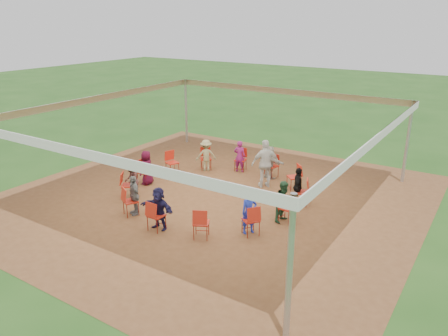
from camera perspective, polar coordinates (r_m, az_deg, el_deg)
The scene contains 29 objects.
ground at distance 14.78m, azimuth -1.26°, elevation -3.84°, with size 80.00×80.00×0.00m, color #234D18.
dirt_patch at distance 14.77m, azimuth -1.26°, elevation -3.82°, with size 13.00×13.00×0.00m, color brown.
tent at distance 14.02m, azimuth -1.33°, elevation 5.12°, with size 10.33×10.33×3.00m.
chair_0 at distance 13.01m, azimuth 8.26°, elevation -5.19°, with size 0.42×0.44×0.90m, color red, non-canonical shape.
chair_1 at distance 14.22m, azimuth 10.06°, elevation -3.12°, with size 0.42×0.44×0.90m, color red, non-canonical shape.
chair_2 at distance 15.49m, azimuth 9.13°, elevation -1.20°, with size 0.42×0.44×0.90m, color red, non-canonical shape.
chair_3 at distance 16.53m, azimuth 6.24°, elevation 0.25°, with size 0.42×0.44×0.90m, color red, non-canonical shape.
chair_4 at distance 17.16m, azimuth 2.17°, elevation 1.07°, with size 0.42×0.44×0.90m, color red, non-canonical shape.
chair_5 at distance 17.30m, azimuth -2.38°, elevation 1.22°, with size 0.42×0.44×0.90m, color red, non-canonical shape.
chair_6 at distance 16.92m, azimuth -6.78°, elevation 0.68°, with size 0.42×0.44×0.90m, color red, non-canonical shape.
chair_7 at distance 16.08m, azimuth -10.37°, elevation -0.50°, with size 0.42×0.44×0.90m, color red, non-canonical shape.
chair_8 at distance 14.90m, azimuth -12.41°, elevation -2.23°, with size 0.42×0.44×0.90m, color red, non-canonical shape.
chair_9 at distance 13.63m, azimuth -12.10°, elevation -4.28°, with size 0.42×0.44×0.90m, color red, non-canonical shape.
chair_10 at distance 12.55m, azimuth -8.84°, elevation -6.17°, with size 0.42×0.44×0.90m, color red, non-canonical shape.
chair_11 at distance 12.00m, azimuth -3.00°, elevation -7.19°, with size 0.42×0.44×0.90m, color red, non-canonical shape.
chair_12 at distance 12.17m, azimuth 3.52°, elevation -6.79°, with size 0.42×0.44×0.90m, color red, non-canonical shape.
person_seated_0 at distance 13.00m, azimuth 7.85°, elevation -4.32°, with size 0.61×0.35×1.25m, color #254F31.
person_seated_1 at distance 14.16m, azimuth 9.62°, elevation -2.40°, with size 0.73×0.38×1.25m, color black.
person_seated_2 at distance 16.38m, azimuth 5.99°, elevation 0.76°, with size 1.16×0.43×1.25m, color #AAA195.
person_seated_3 at distance 17.00m, azimuth 2.06°, elevation 1.54°, with size 0.46×0.30×1.25m, color #831A61.
person_seated_4 at distance 17.13m, azimuth -2.35°, elevation 1.68°, with size 0.81×0.40×1.25m, color #989160.
person_seated_5 at distance 15.95m, azimuth -10.06°, elevation 0.05°, with size 0.61×0.34×1.25m, color #43091F.
person_seated_6 at distance 14.82m, azimuth -12.00°, elevation -1.58°, with size 0.61×0.35×1.25m, color #572C29.
person_seated_7 at distance 13.59m, azimuth -11.67°, elevation -3.48°, with size 0.73×0.38×1.25m, color gray.
person_seated_8 at distance 12.55m, azimuth -8.52°, elevation -5.23°, with size 1.16×0.43×1.25m, color #1A1840.
person_seated_9 at distance 12.19m, azimuth 3.29°, elevation -5.79°, with size 0.46×0.30×1.25m, color #1D32B8.
standing_person at distance 15.45m, azimuth 5.45°, elevation 0.57°, with size 1.01×0.52×1.73m, color silver.
cable_coil at distance 15.43m, azimuth 0.11°, elevation -2.73°, with size 0.38×0.38×0.03m.
laptop at distance 13.09m, azimuth 7.26°, elevation -4.28°, with size 0.31×0.37×0.23m.
Camera 1 is at (7.66, -11.25, 5.76)m, focal length 35.00 mm.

